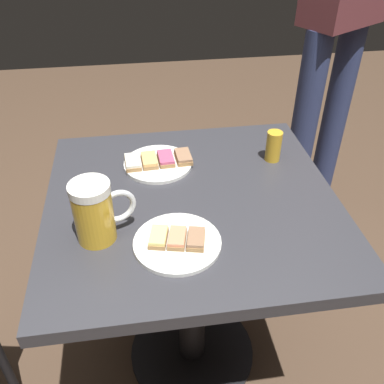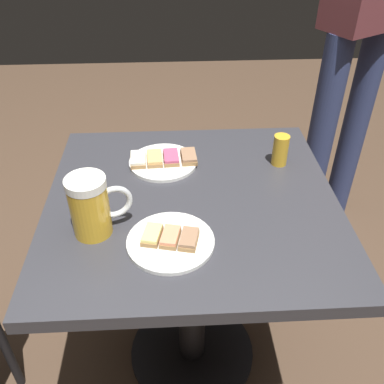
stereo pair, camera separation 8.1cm
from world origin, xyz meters
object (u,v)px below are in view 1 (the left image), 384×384
Objects in this scene: plate_far at (158,162)px; beer_mug at (95,212)px; patron_standing at (343,8)px; plate_near at (177,241)px; beer_glass_small at (274,146)px.

beer_mug reaches higher than plate_far.
beer_mug is (0.16, 0.29, 0.07)m from plate_far.
patron_standing is (-0.76, -0.56, 0.27)m from plate_far.
plate_near is 0.20m from beer_mug.
beer_glass_small is at bearing 24.47° from patron_standing.
plate_near is 1.02× the size of plate_far.
plate_far is at bearing -87.13° from plate_near.
beer_glass_small reaches higher than plate_near.
patron_standing is at bearing -126.13° from beer_glass_small.
plate_far is 0.99m from patron_standing.
plate_near is at bearing 92.87° from plate_far.
beer_glass_small is at bearing 177.01° from plate_far.
beer_mug is at bearing -16.42° from plate_near.
beer_mug is at bearing 13.12° from patron_standing.
beer_mug is 0.57m from beer_glass_small.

